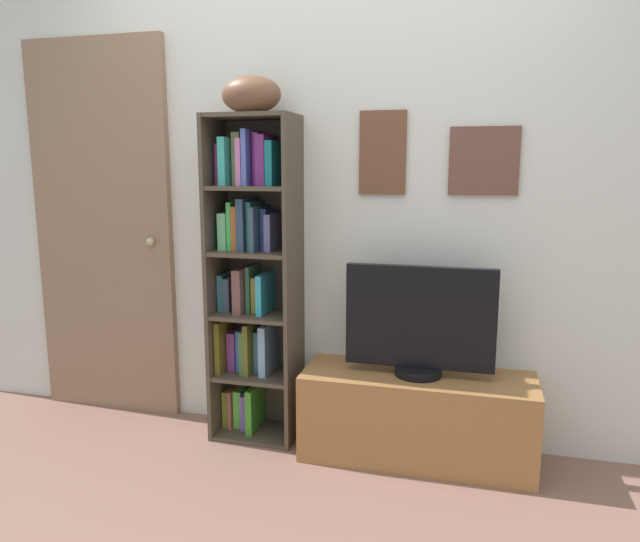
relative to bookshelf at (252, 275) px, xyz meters
name	(u,v)px	position (x,y,z in m)	size (l,w,h in m)	color
back_wall	(336,185)	(0.40, 0.14, 0.45)	(4.80, 0.08, 2.57)	silver
bookshelf	(252,275)	(0.00, 0.00, 0.00)	(0.43, 0.29, 1.62)	#493E30
football	(251,95)	(0.03, -0.03, 0.87)	(0.30, 0.18, 0.18)	brown
tv_stand	(417,417)	(0.85, -0.08, -0.63)	(1.08, 0.38, 0.42)	#9A6738
television	(420,323)	(0.85, -0.08, -0.17)	(0.69, 0.22, 0.52)	black
door	(103,232)	(-0.91, 0.09, 0.19)	(0.83, 0.09, 2.05)	#8A6B51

